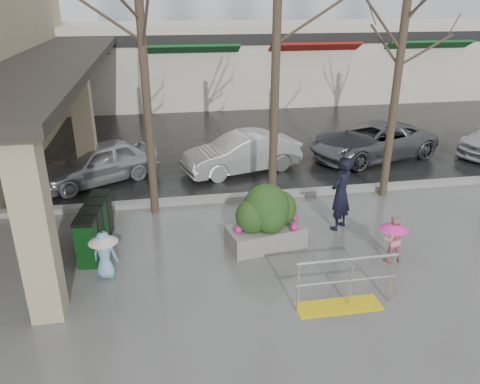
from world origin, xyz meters
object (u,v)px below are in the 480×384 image
object	(u,v)px
planter	(266,217)
handrail	(343,289)
tree_midwest	(278,0)
tree_west	(139,7)
woman	(343,172)
car_a	(98,163)
news_boxes	(95,227)
tree_mideast	(405,16)
car_b	(242,153)
child_pink	(393,236)
car_c	(372,141)
child_blue	(104,250)

from	to	relation	value
planter	handrail	bearing A→B (deg)	-70.91
handrail	planter	xyz separation A→B (m)	(-0.86, 2.50, 0.35)
planter	tree_midwest	bearing A→B (deg)	72.99
tree_west	handrail	bearing A→B (deg)	-55.01
woman	car_a	world-z (taller)	woman
news_boxes	handrail	bearing A→B (deg)	-26.06
car_a	tree_mideast	bearing A→B (deg)	43.99
news_boxes	car_a	bearing A→B (deg)	101.86
tree_mideast	car_b	bearing A→B (deg)	144.00
car_b	woman	bearing A→B (deg)	4.48
tree_mideast	child_pink	bearing A→B (deg)	-113.69
tree_west	child_pink	world-z (taller)	tree_west
woman	news_boxes	size ratio (longest dim) A/B	1.29
tree_west	car_b	bearing A→B (deg)	43.09
tree_midwest	planter	xyz separation A→B (m)	(-0.70, -2.30, -4.51)
planter	car_b	xyz separation A→B (m)	(0.35, 4.96, -0.09)
tree_west	news_boxes	world-z (taller)	tree_west
planter	car_a	bearing A→B (deg)	131.03
car_c	woman	bearing A→B (deg)	-47.66
child_pink	car_a	size ratio (longest dim) A/B	0.28
car_b	tree_west	bearing A→B (deg)	-62.56
tree_mideast	woman	bearing A→B (deg)	-139.34
car_c	child_pink	bearing A→B (deg)	-36.68
child_blue	news_boxes	bearing A→B (deg)	-58.54
car_b	tree_midwest	bearing A→B (deg)	-7.98
woman	car_b	world-z (taller)	woman
tree_west	child_blue	size ratio (longest dim) A/B	6.65
news_boxes	tree_west	bearing A→B (deg)	59.96
child_pink	child_blue	xyz separation A→B (m)	(-6.00, 0.42, 0.01)
handrail	planter	bearing A→B (deg)	109.09
woman	child_pink	distance (m)	1.96
planter	car_b	bearing A→B (deg)	86.01
news_boxes	tree_mideast	bearing A→B (deg)	19.68
car_a	car_c	xyz separation A→B (m)	(9.24, 0.69, 0.00)
car_a	handrail	bearing A→B (deg)	5.51
news_boxes	car_c	world-z (taller)	car_c
tree_west	child_pink	distance (m)	7.54
news_boxes	car_b	bearing A→B (deg)	53.73
handrail	car_b	size ratio (longest dim) A/B	0.50
handrail	tree_west	size ratio (longest dim) A/B	0.28
tree_west	car_a	xyz separation A→B (m)	(-1.67, 2.48, -4.45)
handrail	child_pink	world-z (taller)	child_pink
tree_midwest	news_boxes	distance (m)	6.75
tree_midwest	woman	bearing A→B (deg)	-54.31
handrail	woman	distance (m)	3.42
news_boxes	child_pink	bearing A→B (deg)	-7.75
woman	child_blue	world-z (taller)	woman
tree_west	child_blue	xyz separation A→B (m)	(-1.00, -3.00, -4.47)
child_blue	news_boxes	world-z (taller)	news_boxes
child_blue	planter	xyz separation A→B (m)	(3.50, 0.70, 0.11)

